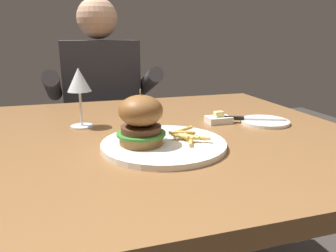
% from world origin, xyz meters
% --- Properties ---
extents(dining_table, '(1.17, 1.00, 0.74)m').
position_xyz_m(dining_table, '(0.00, 0.00, 0.65)').
color(dining_table, brown).
rests_on(dining_table, ground).
extents(main_plate, '(0.30, 0.30, 0.01)m').
position_xyz_m(main_plate, '(0.01, -0.13, 0.75)').
color(main_plate, white).
rests_on(main_plate, dining_table).
extents(burger_sandwich, '(0.12, 0.12, 0.13)m').
position_xyz_m(burger_sandwich, '(-0.05, -0.13, 0.81)').
color(burger_sandwich, '#9E6B38').
rests_on(burger_sandwich, main_plate).
extents(fries_pile, '(0.09, 0.11, 0.02)m').
position_xyz_m(fries_pile, '(0.07, -0.14, 0.77)').
color(fries_pile, gold).
rests_on(fries_pile, main_plate).
extents(wine_glass, '(0.07, 0.07, 0.17)m').
position_xyz_m(wine_glass, '(-0.17, 0.12, 0.87)').
color(wine_glass, silver).
rests_on(wine_glass, dining_table).
extents(bread_plate, '(0.15, 0.15, 0.01)m').
position_xyz_m(bread_plate, '(0.37, -0.01, 0.74)').
color(bread_plate, white).
rests_on(bread_plate, dining_table).
extents(table_knife, '(0.18, 0.08, 0.01)m').
position_xyz_m(table_knife, '(0.33, 0.01, 0.75)').
color(table_knife, silver).
rests_on(table_knife, bread_plate).
extents(butter_dish, '(0.08, 0.06, 0.04)m').
position_xyz_m(butter_dish, '(0.24, 0.04, 0.75)').
color(butter_dish, white).
rests_on(butter_dish, dining_table).
extents(diner_person, '(0.51, 0.36, 1.18)m').
position_xyz_m(diner_person, '(-0.05, 0.78, 0.56)').
color(diner_person, '#282833').
rests_on(diner_person, ground).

